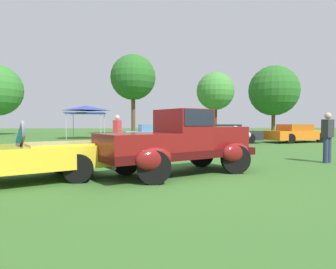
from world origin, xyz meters
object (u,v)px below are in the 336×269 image
at_px(show_car_skyblue, 155,134).
at_px(show_car_orange, 297,133).
at_px(feature_pickup_truck, 180,141).
at_px(spectator_between_cars, 117,132).
at_px(spectator_by_row, 328,136).
at_px(canopy_tent_left_field, 86,109).
at_px(neighbor_convertible, 14,157).
at_px(show_car_charcoal, 226,134).

bearing_deg(show_car_skyblue, show_car_orange, 2.62).
xyz_separation_m(feature_pickup_truck, spectator_between_cars, (-2.02, 6.05, 0.05)).
bearing_deg(spectator_by_row, canopy_tent_left_field, 123.79).
height_order(neighbor_convertible, spectator_between_cars, spectator_between_cars).
height_order(show_car_skyblue, canopy_tent_left_field, canopy_tent_left_field).
height_order(neighbor_convertible, spectator_by_row, spectator_by_row).
height_order(neighbor_convertible, show_car_charcoal, neighbor_convertible).
height_order(show_car_charcoal, canopy_tent_left_field, canopy_tent_left_field).
distance_m(feature_pickup_truck, neighbor_convertible, 3.96).
xyz_separation_m(feature_pickup_truck, spectator_by_row, (5.23, 1.64, 0.05)).
relative_size(spectator_by_row, canopy_tent_left_field, 0.58).
distance_m(spectator_between_cars, spectator_by_row, 8.49).
height_order(neighbor_convertible, show_car_skyblue, neighbor_convertible).
distance_m(show_car_skyblue, spectator_by_row, 10.62).
bearing_deg(show_car_skyblue, spectator_by_row, -60.50).
distance_m(show_car_charcoal, show_car_orange, 4.95).
distance_m(neighbor_convertible, show_car_orange, 18.09).
xyz_separation_m(spectator_between_cars, spectator_by_row, (7.26, -4.41, 0.00)).
relative_size(feature_pickup_truck, show_car_skyblue, 1.10).
bearing_deg(neighbor_convertible, canopy_tent_left_field, 94.38).
height_order(feature_pickup_truck, neighbor_convertible, feature_pickup_truck).
distance_m(show_car_charcoal, canopy_tent_left_field, 11.79).
bearing_deg(show_car_charcoal, show_car_skyblue, -175.52).
bearing_deg(feature_pickup_truck, show_car_orange, 49.68).
bearing_deg(spectator_by_row, show_car_orange, 65.69).
xyz_separation_m(feature_pickup_truck, show_car_skyblue, (0.01, 10.88, -0.27)).
height_order(show_car_charcoal, spectator_by_row, spectator_by_row).
height_order(feature_pickup_truck, show_car_orange, feature_pickup_truck).
relative_size(neighbor_convertible, show_car_charcoal, 1.05).
relative_size(show_car_orange, spectator_by_row, 2.77).
relative_size(neighbor_convertible, show_car_orange, 0.99).
xyz_separation_m(neighbor_convertible, spectator_between_cars, (1.86, 6.80, 0.33)).
bearing_deg(show_car_skyblue, show_car_charcoal, 4.48).
bearing_deg(show_car_orange, feature_pickup_truck, -130.32).
xyz_separation_m(feature_pickup_truck, show_car_charcoal, (4.66, 11.24, -0.26)).
relative_size(feature_pickup_truck, spectator_between_cars, 2.61).
bearing_deg(show_car_charcoal, show_car_orange, 0.86).
bearing_deg(canopy_tent_left_field, spectator_by_row, -56.21).
distance_m(show_car_orange, spectator_between_cars, 12.77).
bearing_deg(feature_pickup_truck, neighbor_convertible, -169.19).
bearing_deg(feature_pickup_truck, spectator_between_cars, 108.48).
xyz_separation_m(show_car_charcoal, canopy_tent_left_field, (-9.93, 6.09, 1.82)).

